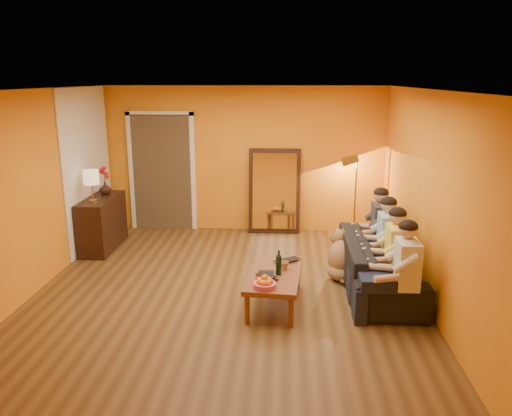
# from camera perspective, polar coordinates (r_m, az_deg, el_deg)

# --- Properties ---
(room_shell) EXTENTS (5.00, 5.50, 2.60)m
(room_shell) POSITION_cam_1_polar(r_m,az_deg,el_deg) (6.68, -3.07, 2.25)
(room_shell) COLOR brown
(room_shell) RESTS_ON ground
(white_accent) EXTENTS (0.02, 1.90, 2.58)m
(white_accent) POSITION_cam_1_polar(r_m,az_deg,el_deg) (8.62, -18.67, 4.35)
(white_accent) COLOR white
(white_accent) RESTS_ON wall_left
(doorway_recess) EXTENTS (1.06, 0.30, 2.10)m
(doorway_recess) POSITION_cam_1_polar(r_m,az_deg,el_deg) (9.37, -10.49, 4.11)
(doorway_recess) COLOR #3F2D19
(doorway_recess) RESTS_ON floor
(door_jamb_left) EXTENTS (0.08, 0.06, 2.20)m
(door_jamb_left) POSITION_cam_1_polar(r_m,az_deg,el_deg) (9.41, -14.04, 3.96)
(door_jamb_left) COLOR white
(door_jamb_left) RESTS_ON wall_back
(door_jamb_right) EXTENTS (0.08, 0.06, 2.20)m
(door_jamb_right) POSITION_cam_1_polar(r_m,az_deg,el_deg) (9.13, -7.19, 3.96)
(door_jamb_right) COLOR white
(door_jamb_right) RESTS_ON wall_back
(door_header) EXTENTS (1.22, 0.06, 0.08)m
(door_header) POSITION_cam_1_polar(r_m,az_deg,el_deg) (9.12, -10.99, 10.58)
(door_header) COLOR white
(door_header) RESTS_ON wall_back
(mirror_frame) EXTENTS (0.92, 0.27, 1.51)m
(mirror_frame) POSITION_cam_1_polar(r_m,az_deg,el_deg) (8.96, 2.13, 1.97)
(mirror_frame) COLOR black
(mirror_frame) RESTS_ON floor
(mirror_glass) EXTENTS (0.78, 0.21, 1.35)m
(mirror_glass) POSITION_cam_1_polar(r_m,az_deg,el_deg) (8.92, 2.12, 1.91)
(mirror_glass) COLOR white
(mirror_glass) RESTS_ON mirror_frame
(sideboard) EXTENTS (0.44, 1.18, 0.85)m
(sideboard) POSITION_cam_1_polar(r_m,az_deg,el_deg) (8.54, -17.16, -1.66)
(sideboard) COLOR black
(sideboard) RESTS_ON floor
(table_lamp) EXTENTS (0.24, 0.24, 0.51)m
(table_lamp) POSITION_cam_1_polar(r_m,az_deg,el_deg) (8.11, -18.25, 2.36)
(table_lamp) COLOR beige
(table_lamp) RESTS_ON sideboard
(sofa) EXTENTS (2.24, 0.88, 0.66)m
(sofa) POSITION_cam_1_polar(r_m,az_deg,el_deg) (6.90, 13.75, -6.17)
(sofa) COLOR black
(sofa) RESTS_ON floor
(coffee_table) EXTENTS (0.72, 1.27, 0.42)m
(coffee_table) POSITION_cam_1_polar(r_m,az_deg,el_deg) (6.24, 2.11, -9.20)
(coffee_table) COLOR brown
(coffee_table) RESTS_ON floor
(floor_lamp) EXTENTS (0.32, 0.27, 1.44)m
(floor_lamp) POSITION_cam_1_polar(r_m,az_deg,el_deg) (8.78, 11.28, 1.14)
(floor_lamp) COLOR gold
(floor_lamp) RESTS_ON floor
(dog) EXTENTS (0.53, 0.68, 0.70)m
(dog) POSITION_cam_1_polar(r_m,az_deg,el_deg) (7.07, 9.68, -5.23)
(dog) COLOR #A36D49
(dog) RESTS_ON floor
(person_far_left) EXTENTS (0.70, 0.44, 1.22)m
(person_far_left) POSITION_cam_1_polar(r_m,az_deg,el_deg) (5.92, 16.81, -7.05)
(person_far_left) COLOR beige
(person_far_left) RESTS_ON sofa
(person_mid_left) EXTENTS (0.70, 0.44, 1.22)m
(person_mid_left) POSITION_cam_1_polar(r_m,az_deg,el_deg) (6.42, 15.73, -5.24)
(person_mid_left) COLOR #D4CD46
(person_mid_left) RESTS_ON sofa
(person_mid_right) EXTENTS (0.70, 0.44, 1.22)m
(person_mid_right) POSITION_cam_1_polar(r_m,az_deg,el_deg) (6.93, 14.81, -3.69)
(person_mid_right) COLOR #8DB9DB
(person_mid_right) RESTS_ON sofa
(person_far_right) EXTENTS (0.70, 0.44, 1.22)m
(person_far_right) POSITION_cam_1_polar(r_m,az_deg,el_deg) (7.44, 14.02, -2.35)
(person_far_right) COLOR #2E2D32
(person_far_right) RESTS_ON sofa
(fruit_bowl) EXTENTS (0.26, 0.26, 0.16)m
(fruit_bowl) POSITION_cam_1_polar(r_m,az_deg,el_deg) (5.72, 1.01, -8.35)
(fruit_bowl) COLOR #D84C77
(fruit_bowl) RESTS_ON coffee_table
(wine_bottle) EXTENTS (0.07, 0.07, 0.31)m
(wine_bottle) POSITION_cam_1_polar(r_m,az_deg,el_deg) (6.06, 2.61, -6.24)
(wine_bottle) COLOR black
(wine_bottle) RESTS_ON coffee_table
(tumbler) EXTENTS (0.13, 0.13, 0.10)m
(tumbler) POSITION_cam_1_polar(r_m,az_deg,el_deg) (6.25, 3.27, -6.60)
(tumbler) COLOR #B27F3F
(tumbler) RESTS_ON coffee_table
(laptop) EXTENTS (0.42, 0.39, 0.03)m
(laptop) POSITION_cam_1_polar(r_m,az_deg,el_deg) (6.48, 3.81, -6.16)
(laptop) COLOR black
(laptop) RESTS_ON coffee_table
(book_lower) EXTENTS (0.28, 0.32, 0.03)m
(book_lower) POSITION_cam_1_polar(r_m,az_deg,el_deg) (5.98, 0.34, -7.99)
(book_lower) COLOR black
(book_lower) RESTS_ON coffee_table
(book_mid) EXTENTS (0.25, 0.27, 0.02)m
(book_mid) POSITION_cam_1_polar(r_m,az_deg,el_deg) (5.98, 0.44, -7.77)
(book_mid) COLOR red
(book_mid) RESTS_ON book_lower
(book_upper) EXTENTS (0.21, 0.26, 0.02)m
(book_upper) POSITION_cam_1_polar(r_m,az_deg,el_deg) (5.95, 0.33, -7.66)
(book_upper) COLOR black
(book_upper) RESTS_ON book_mid
(vase) EXTENTS (0.20, 0.20, 0.21)m
(vase) POSITION_cam_1_polar(r_m,az_deg,el_deg) (8.64, -16.85, 2.17)
(vase) COLOR black
(vase) RESTS_ON sideboard
(flowers) EXTENTS (0.17, 0.17, 0.48)m
(flowers) POSITION_cam_1_polar(r_m,az_deg,el_deg) (8.59, -16.98, 3.84)
(flowers) COLOR red
(flowers) RESTS_ON vase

